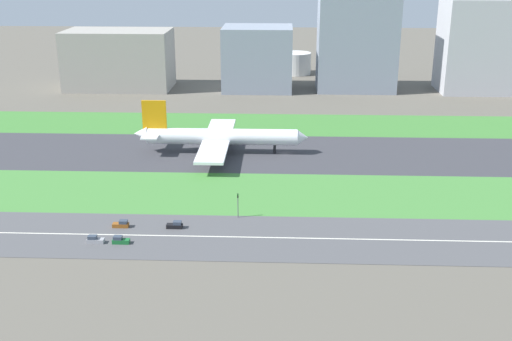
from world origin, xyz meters
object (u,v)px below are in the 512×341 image
Objects in this scene: fuel_tank_west at (296,63)px; office_tower at (357,41)px; terminal_building at (119,59)px; car_4 at (95,240)px; airliner at (218,137)px; car_0 at (120,240)px; traffic_light at (238,204)px; hangar_building at (258,58)px; car_1 at (175,225)px; car_5 at (121,224)px; cargo_warehouse at (481,46)px.

office_tower is at bearing -55.34° from fuel_tank_west.
fuel_tank_west is at bearing 24.98° from terminal_building.
car_4 is 0.24× the size of fuel_tank_west.
office_tower reaches higher than airliner.
car_4 is (-6.66, 0.00, 0.00)m from car_0.
office_tower is at bearing 61.08° from airliner.
office_tower is at bearing 73.58° from traffic_light.
traffic_light is at bearing -89.58° from hangar_building.
hangar_building is (28.13, 192.00, 15.84)m from car_0.
car_5 is (-14.90, 0.00, 0.00)m from car_1.
airliner is 1.16× the size of terminal_building.
traffic_light is 182.76m from office_tower.
hangar_building reaches higher than fuel_tank_west.
fuel_tank_west reaches higher than car_4.
cargo_warehouse reaches higher than car_1.
car_1 and car_0 have the same top height.
airliner reaches higher than car_5.
cargo_warehouse is at bearing 0.00° from terminal_building.
airliner is 14.77× the size of car_4.
cargo_warehouse is at bearing 41.71° from airliner.
terminal_building is at bearing -155.02° from fuel_tank_west.
terminal_building reaches higher than fuel_tank_west.
office_tower is 2.90× the size of fuel_tank_west.
fuel_tank_west is at bearing 84.74° from traffic_light.
traffic_light is at bearing -78.98° from airliner.
car_4 is 196.74m from terminal_building.
car_0 is 0.08× the size of terminal_building.
car_1 is at bearing -110.47° from office_tower.
airliner is 81.90m from car_4.
hangar_building reaches higher than traffic_light.
hangar_building is at bearing 180.00° from office_tower.
car_4 is 212.49m from office_tower.
fuel_tank_west reaches higher than car_1.
cargo_warehouse is (152.31, 192.00, 23.24)m from car_4.
terminal_building is at bearing 108.18° from car_1.
car_1 is (-4.96, -68.00, -5.31)m from airliner.
cargo_warehouse reaches higher than traffic_light.
fuel_tank_west is at bearing -103.35° from car_4.
car_0 is 194.70m from hangar_building.
car_0 is at bearing -101.82° from fuel_tank_west.
car_0 is at bearing -102.81° from airliner.
cargo_warehouse reaches higher than car_4.
hangar_building is at bearing 84.79° from airliner.
car_0 is (-12.77, -10.00, 0.00)m from car_1.
car_1 is 0.12× the size of hangar_building.
car_0 is 1.00× the size of car_4.
car_1 is 18.77m from traffic_light.
airliner reaches higher than car_4.
car_4 is (-4.53, -10.00, 0.00)m from car_5.
terminal_building is 192.83m from cargo_warehouse.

